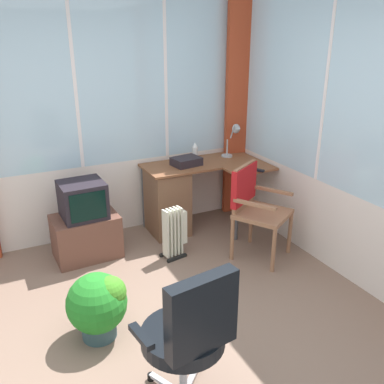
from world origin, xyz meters
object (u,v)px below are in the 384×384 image
Objects in this scene: desk_lamp at (235,135)px; space_heater at (175,232)px; office_chair at (190,332)px; potted_plant at (99,304)px; desk at (173,197)px; tv_remote at (257,170)px; wooden_armchair at (252,199)px; tv_on_stand at (85,224)px; spray_bottle at (195,152)px; paper_tray at (186,161)px.

desk_lamp is 0.75× the size of space_heater.
office_chair is 1.90× the size of potted_plant.
tv_remote reaches higher than desk.
wooden_armchair is 1.70m from tv_on_stand.
desk_lamp reaches higher than spray_bottle.
space_heater is (-0.39, -0.54, -0.55)m from paper_tray.
office_chair is 2.18m from tv_on_stand.
paper_tray is 0.32× the size of wooden_armchair.
space_heater is (0.69, 1.76, -0.32)m from office_chair.
space_heater is (-0.72, 0.28, -0.33)m from wooden_armchair.
spray_bottle reaches higher than tv_remote.
office_chair is at bearing -70.61° from potted_plant.
desk_lamp is at bearing 4.23° from paper_tray.
paper_tray is 0.91m from wooden_armchair.
tv_on_stand is 1.28m from potted_plant.
desk_lamp is (0.83, 0.04, 0.62)m from desk.
wooden_armchair is (-0.26, -0.30, -0.18)m from tv_remote.
space_heater is at bearing -125.75° from paper_tray.
wooden_armchair is 2.05m from office_chair.
tv_on_stand is (-1.20, -0.13, -0.46)m from paper_tray.
potted_plant is (-1.56, -1.52, -0.58)m from spray_bottle.
spray_bottle reaches higher than tv_on_stand.
paper_tray is at bearing -3.98° from desk.
space_heater is at bearing 40.61° from potted_plant.
tv_on_stand reaches higher than desk.
office_chair is at bearing -86.82° from tv_on_stand.
paper_tray is at bearing -144.48° from spray_bottle.
space_heater is at bearing -130.18° from spray_bottle.
paper_tray is 0.30× the size of office_chair.
potted_plant is at bearing -134.84° from paper_tray.
desk_lamp is at bearing -8.36° from spray_bottle.
office_chair reaches higher than tv_remote.
desk is 0.43m from paper_tray.
desk_lamp is 0.52m from spray_bottle.
paper_tray reaches higher than desk.
spray_bottle is (0.34, 0.11, 0.46)m from desk.
potted_plant is at bearing -135.76° from spray_bottle.
tv_on_stand is 0.91m from space_heater.
space_heater is 1.32m from potted_plant.
paper_tray is (-0.66, -0.05, -0.22)m from desk_lamp.
tv_on_stand is at bearing 81.20° from potted_plant.
space_heater reaches higher than potted_plant.
potted_plant is at bearing 109.39° from office_chair.
spray_bottle reaches higher than potted_plant.
space_heater is (-1.05, -0.59, -0.76)m from desk_lamp.
tv_remote is 0.15× the size of office_chair.
tv_remote is at bearing -96.30° from desk_lamp.
spray_bottle is at bearing 62.76° from office_chair.
potted_plant is (-1.22, -1.41, -0.13)m from desk.
space_heater is at bearing 152.52° from tv_remote.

